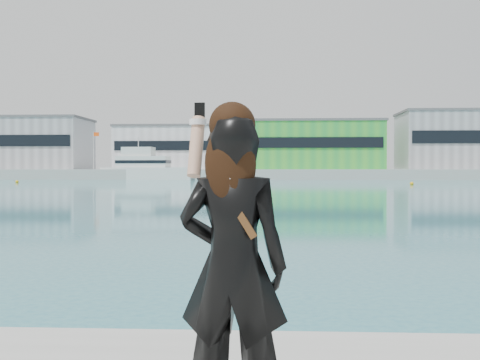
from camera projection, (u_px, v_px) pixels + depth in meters
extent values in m
cube|color=#9E9E99|center=(274.00, 174.00, 133.60)|extent=(320.00, 40.00, 2.00)
cube|color=gray|center=(28.00, 145.00, 134.41)|extent=(26.00, 16.00, 11.00)
cube|color=black|center=(12.00, 141.00, 126.31)|extent=(24.70, 0.20, 2.42)
cube|color=#59595B|center=(28.00, 119.00, 134.30)|extent=(26.52, 16.32, 0.50)
cube|color=silver|center=(174.00, 149.00, 132.67)|extent=(24.00, 15.00, 9.00)
cube|color=black|center=(168.00, 146.00, 125.08)|extent=(22.80, 0.20, 1.98)
cube|color=#59595B|center=(174.00, 127.00, 132.58)|extent=(24.48, 15.30, 0.50)
cube|color=green|center=(311.00, 146.00, 131.07)|extent=(30.00, 16.00, 10.00)
cube|color=black|center=(313.00, 143.00, 122.97)|extent=(28.50, 0.20, 2.20)
cube|color=#59595B|center=(311.00, 122.00, 130.97)|extent=(30.60, 16.32, 0.50)
cube|color=gray|center=(460.00, 141.00, 129.34)|extent=(25.00, 15.00, 12.00)
cube|color=black|center=(471.00, 137.00, 121.74)|extent=(23.75, 0.20, 2.64)
cube|color=#59595B|center=(460.00, 112.00, 129.23)|extent=(25.50, 15.30, 0.50)
cylinder|color=silver|center=(93.00, 150.00, 126.54)|extent=(0.16, 0.16, 8.00)
cube|color=#F14E0E|center=(96.00, 134.00, 126.45)|extent=(1.20, 0.04, 0.80)
cylinder|color=silver|center=(381.00, 150.00, 123.35)|extent=(0.16, 0.16, 8.00)
cube|color=#F14E0E|center=(384.00, 133.00, 123.26)|extent=(1.20, 0.04, 0.80)
cube|color=silver|center=(148.00, 174.00, 117.09)|extent=(18.19, 6.41, 2.38)
cube|color=silver|center=(143.00, 162.00, 117.19)|extent=(10.22, 4.97, 2.18)
cube|color=silver|center=(138.00, 152.00, 117.28)|extent=(6.20, 3.85, 1.78)
cube|color=black|center=(143.00, 162.00, 117.19)|extent=(10.43, 5.08, 0.59)
cylinder|color=silver|center=(138.00, 142.00, 117.25)|extent=(0.16, 0.16, 1.98)
sphere|color=#E7A40C|center=(412.00, 185.00, 78.76)|extent=(0.50, 0.50, 0.50)
sphere|color=#E7A40C|center=(17.00, 183.00, 90.43)|extent=(0.50, 0.50, 0.50)
imported|color=black|center=(233.00, 267.00, 3.14)|extent=(0.62, 0.44, 1.58)
sphere|color=black|center=(232.00, 125.00, 3.11)|extent=(0.24, 0.24, 0.24)
ellipsoid|color=black|center=(230.00, 164.00, 3.06)|extent=(0.26, 0.14, 0.42)
cylinder|color=tan|center=(196.00, 147.00, 3.26)|extent=(0.09, 0.19, 0.34)
cylinder|color=white|center=(198.00, 122.00, 3.30)|extent=(0.09, 0.09, 0.03)
cube|color=black|center=(200.00, 113.00, 3.34)|extent=(0.06, 0.02, 0.12)
cube|color=#4C2D14|center=(236.00, 207.00, 3.04)|extent=(0.22, 0.04, 0.32)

